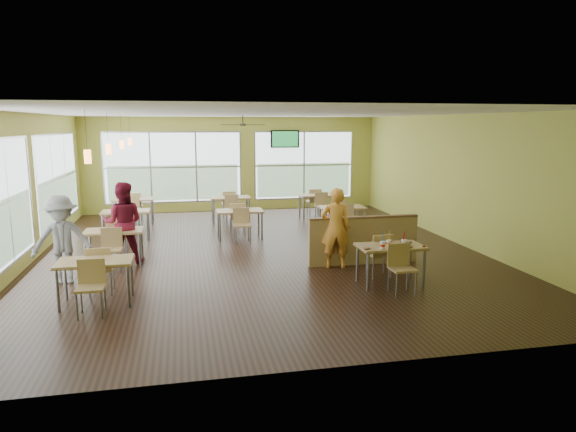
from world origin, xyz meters
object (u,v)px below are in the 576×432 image
(man_plaid, at_px, (336,228))
(food_basket, at_px, (406,242))
(half_wall_divider, at_px, (363,240))
(main_table, at_px, (390,252))

(man_plaid, xyz_separation_m, food_basket, (1.02, -1.22, -0.06))
(half_wall_divider, bearing_deg, man_plaid, -168.41)
(half_wall_divider, height_order, food_basket, half_wall_divider)
(main_table, height_order, man_plaid, man_plaid)
(main_table, distance_m, half_wall_divider, 1.45)
(main_table, xyz_separation_m, half_wall_divider, (0.00, 1.45, -0.11))
(food_basket, bearing_deg, half_wall_divider, 104.47)
(main_table, height_order, half_wall_divider, half_wall_divider)
(main_table, relative_size, food_basket, 7.01)
(food_basket, bearing_deg, man_plaid, 129.80)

